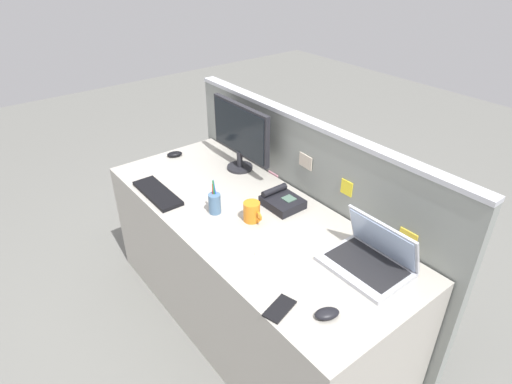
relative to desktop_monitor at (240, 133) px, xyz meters
The scene contains 14 objects.
ground_plane 1.12m from the desktop_monitor, 31.95° to the right, with size 10.00×10.00×0.00m, color slate.
desk 0.81m from the desktop_monitor, 31.95° to the right, with size 1.89×0.76×0.75m, color #ADA89E.
cubicle_divider 0.62m from the desktop_monitor, 17.47° to the left, with size 1.99×0.08×1.18m.
desktop_monitor is the anchor object (origin of this frame).
laptop 1.12m from the desktop_monitor, ahead, with size 0.36×0.28×0.22m.
desk_phone 0.53m from the desktop_monitor, ahead, with size 0.20×0.17×0.08m.
keyboard_main 0.61m from the desktop_monitor, 92.95° to the right, with size 0.38×0.13×0.02m, color black.
computer_mouse_right_hand 0.52m from the desktop_monitor, 148.51° to the right, with size 0.06×0.10×0.03m, color black.
computer_mouse_left_hand 1.29m from the desktop_monitor, 21.27° to the right, with size 0.06×0.10×0.03m, color black.
pen_cup 0.55m from the desktop_monitor, 51.64° to the right, with size 0.06×0.06×0.19m.
cell_phone_white_slab 0.88m from the desktop_monitor, 26.91° to the right, with size 0.07×0.14×0.01m, color silver.
cell_phone_black_slab 1.22m from the desktop_monitor, 29.00° to the right, with size 0.07×0.14×0.01m, color black.
cell_phone_silver_slab 0.59m from the desktop_monitor, 126.13° to the right, with size 0.07×0.14×0.01m, color #B7BAC1.
coffee_mug 0.61m from the desktop_monitor, 30.62° to the right, with size 0.12×0.09×0.10m.
Camera 1 is at (1.50, -1.12, 2.02)m, focal length 30.27 mm.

